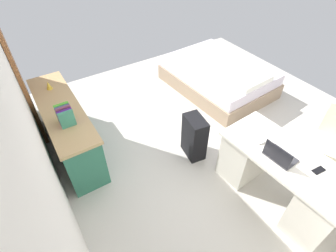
{
  "coord_description": "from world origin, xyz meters",
  "views": [
    {
      "loc": [
        -2.05,
        1.97,
        2.8
      ],
      "look_at": [
        -0.01,
        0.66,
        0.6
      ],
      "focal_mm": 27.56,
      "sensor_mm": 36.0,
      "label": 1
    }
  ],
  "objects": [
    {
      "name": "suitcase_black",
      "position": [
        -0.13,
        0.32,
        0.32
      ],
      "size": [
        0.39,
        0.27,
        0.64
      ],
      "primitive_type": "cube",
      "rotation": [
        0.0,
        0.0,
        -0.16
      ],
      "color": "black",
      "rests_on": "ground_plane"
    },
    {
      "name": "cell_phone_near_laptop",
      "position": [
        -1.5,
        -0.18,
        0.73
      ],
      "size": [
        0.08,
        0.14,
        0.01
      ],
      "primitive_type": "cube",
      "rotation": [
        0.0,
        0.0,
        -0.1
      ],
      "color": "black",
      "rests_on": "desk"
    },
    {
      "name": "office_chair",
      "position": [
        -1.27,
        -0.98,
        0.42
      ],
      "size": [
        0.6,
        0.6,
        0.94
      ],
      "color": "black",
      "rests_on": "ground_plane"
    },
    {
      "name": "desk",
      "position": [
        -1.22,
        -0.08,
        0.38
      ],
      "size": [
        1.48,
        0.75,
        0.72
      ],
      "color": "silver",
      "rests_on": "ground_plane"
    },
    {
      "name": "ground_plane",
      "position": [
        0.0,
        0.0,
        0.0
      ],
      "size": [
        5.4,
        5.4,
        0.0
      ],
      "primitive_type": "plane",
      "color": "beige"
    },
    {
      "name": "wall_back",
      "position": [
        0.0,
        2.12,
        1.45
      ],
      "size": [
        4.4,
        0.1,
        2.9
      ],
      "primitive_type": "cube",
      "color": "silver",
      "rests_on": "ground_plane"
    },
    {
      "name": "credenza",
      "position": [
        0.91,
        1.74,
        0.38
      ],
      "size": [
        1.8,
        0.48,
        0.76
      ],
      "color": "#2D7056",
      "rests_on": "ground_plane"
    },
    {
      "name": "computer_mouse",
      "position": [
        -0.91,
        0.01,
        0.74
      ],
      "size": [
        0.07,
        0.1,
        0.03
      ],
      "primitive_type": "ellipsoid",
      "rotation": [
        0.0,
        0.0,
        0.06
      ],
      "color": "white",
      "rests_on": "desk"
    },
    {
      "name": "figurine_small",
      "position": [
        1.39,
        1.74,
        0.82
      ],
      "size": [
        0.08,
        0.08,
        0.11
      ],
      "primitive_type": "cone",
      "color": "gold",
      "rests_on": "credenza"
    },
    {
      "name": "laptop",
      "position": [
        -1.18,
        0.04,
        0.77
      ],
      "size": [
        0.32,
        0.24,
        0.21
      ],
      "color": "#333338",
      "rests_on": "desk"
    },
    {
      "name": "bed",
      "position": [
        0.97,
        -1.08,
        0.24
      ],
      "size": [
        1.99,
        1.52,
        0.58
      ],
      "color": "gray",
      "rests_on": "ground_plane"
    },
    {
      "name": "door_wooden",
      "position": [
        1.65,
        2.04,
        1.02
      ],
      "size": [
        0.88,
        0.05,
        2.04
      ],
      "primitive_type": "cube",
      "color": "brown",
      "rests_on": "ground_plane"
    },
    {
      "name": "book_row",
      "position": [
        0.54,
        1.74,
        0.87
      ],
      "size": [
        0.19,
        0.17,
        0.23
      ],
      "color": "#39866B",
      "rests_on": "credenza"
    }
  ]
}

